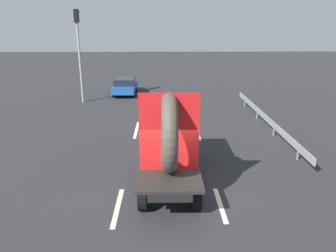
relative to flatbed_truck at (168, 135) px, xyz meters
name	(u,v)px	position (x,y,z in m)	size (l,w,h in m)	color
ground_plane	(171,195)	(0.08, -1.40, -1.70)	(120.00, 120.00, 0.00)	#28282B
flatbed_truck	(168,135)	(0.00, 0.00, 0.00)	(2.02, 5.42, 3.68)	black
distant_sedan	(125,85)	(-3.35, 15.57, -0.97)	(1.78, 4.15, 1.35)	black
traffic_light	(79,44)	(-6.22, 12.63, 2.57)	(0.42, 0.36, 6.65)	gray
guardrail	(265,118)	(5.67, 6.34, -1.17)	(0.10, 12.70, 0.71)	gray
lane_dash_left_near	(118,207)	(-1.68, -2.17, -1.70)	(2.36, 0.16, 0.01)	beige
lane_dash_left_far	(137,130)	(-1.68, 5.84, -1.70)	(2.94, 0.16, 0.01)	beige
lane_dash_right_near	(220,205)	(1.68, -2.07, -1.70)	(2.17, 0.16, 0.01)	beige
lane_dash_right_far	(198,134)	(1.68, 5.09, -1.70)	(2.15, 0.16, 0.01)	beige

